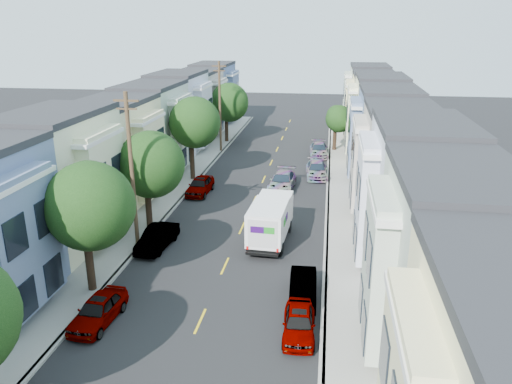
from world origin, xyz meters
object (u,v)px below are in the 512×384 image
Objects in this scene: fedex_truck at (270,219)px; parked_right_d at (319,150)px; parked_left_d at (200,186)px; parked_right_b at (303,288)px; tree_b at (88,206)px; parked_left_b at (98,310)px; tree_e at (228,103)px; tree_far_r at (338,119)px; utility_pole_near at (132,172)px; lead_sedan at (282,181)px; parked_right_c at (317,170)px; parked_right_a at (299,323)px; tree_c at (150,165)px; tree_d at (194,123)px; parked_left_c at (157,238)px; utility_pole_far at (220,107)px.

fedex_truck reaches higher than parked_right_d.
parked_left_d reaches higher than parked_right_b.
parked_left_b is (1.40, -2.82, -4.33)m from tree_b.
tree_e reaches higher than tree_far_r.
lead_sedan is (8.31, 13.32, -4.41)m from utility_pole_near.
utility_pole_near reaches higher than lead_sedan.
tree_e is 1.56× the size of parked_right_c.
lead_sedan reaches higher than parked_right_a.
tree_c is at bearing 90.03° from utility_pole_near.
tree_b is at bearing -92.42° from parked_left_d.
tree_d is 15.79m from parked_left_c.
parked_left_d reaches higher than parked_left_b.
parked_right_b is at bearing 4.50° from tree_b.
parked_left_c is 20.21m from parked_right_c.
tree_far_r is at bearing 57.89° from parked_left_d.
tree_far_r is 1.13× the size of parked_right_c.
parked_left_c is 11.01m from parked_right_b.
parked_left_d is 0.96× the size of parked_right_c.
parked_right_c is at bearing 57.49° from utility_pole_near.
parked_right_d is at bearing 43.69° from tree_d.
utility_pole_far is at bearing 90.00° from tree_b.
parked_left_c reaches higher than parked_right_b.
parked_right_b is at bearing -60.75° from tree_d.
lead_sedan is at bearing 68.06° from parked_left_c.
fedex_truck is 23.68m from parked_right_d.
parked_left_b is at bearing -109.24° from parked_right_d.
tree_b is 0.94× the size of tree_d.
tree_d is at bearing -139.66° from parked_right_d.
tree_c is 13.72m from lead_sedan.
tree_d reaches higher than parked_right_c.
parked_right_b is (2.89, -18.42, -0.08)m from lead_sedan.
parked_left_b is (1.40, -23.70, -4.77)m from tree_d.
utility_pole_far is at bearing 90.00° from utility_pole_near.
utility_pole_near is (0.00, -14.90, -0.30)m from tree_d.
lead_sedan is at bearing 95.19° from parked_right_a.
fedex_truck reaches higher than parked_left_b.
parked_left_d is (1.40, 11.07, -4.42)m from utility_pole_near.
parked_right_a is at bearing -64.32° from tree_d.
utility_pole_far reaches higher than parked_right_a.
tree_c reaches higher than tree_far_r.
tree_b is at bearing 120.37° from parked_left_b.
parked_left_b is (1.40, -34.80, -4.47)m from utility_pole_far.
parked_right_d is at bearing 63.48° from tree_c.
parked_right_d is at bearing 74.44° from parked_left_c.
parked_right_a is at bearing -45.89° from tree_c.
parked_left_d is at bearing 118.74° from parked_right_b.
parked_left_c is at bearing 150.44° from parked_right_b.
parked_right_d is (0.00, 30.70, 0.04)m from parked_right_b.
utility_pole_near is 12.00m from parked_left_d.
tree_e is 19.81m from lead_sedan.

